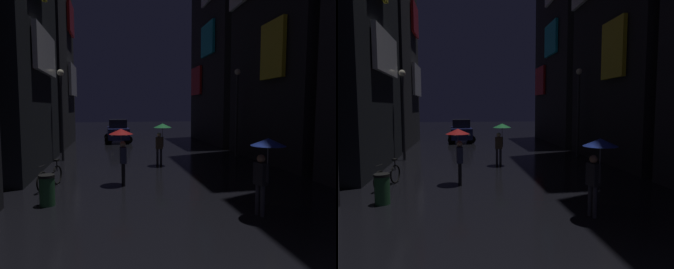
% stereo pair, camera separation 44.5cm
% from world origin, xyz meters
% --- Properties ---
extents(building_left_far, '(4.25, 7.77, 18.78)m').
position_xyz_m(building_left_far, '(-7.48, 21.89, 9.39)').
color(building_left_far, '#232328').
rests_on(building_left_far, ground).
extents(building_right_far, '(4.25, 8.71, 16.04)m').
position_xyz_m(building_right_far, '(7.48, 22.35, 8.03)').
color(building_right_far, '#232328').
rests_on(building_right_far, ground).
extents(pedestrian_midstreet_left_blue, '(0.90, 0.90, 2.12)m').
position_xyz_m(pedestrian_midstreet_left_blue, '(1.57, 4.98, 1.67)').
color(pedestrian_midstreet_left_blue, '#2D2D38').
rests_on(pedestrian_midstreet_left_blue, ground).
extents(pedestrian_foreground_left_green, '(0.90, 0.90, 2.12)m').
position_xyz_m(pedestrian_foreground_left_green, '(0.09, 12.53, 1.67)').
color(pedestrian_foreground_left_green, '#2D2D38').
rests_on(pedestrian_foreground_left_green, ground).
extents(pedestrian_midstreet_centre_red, '(0.90, 0.90, 2.12)m').
position_xyz_m(pedestrian_midstreet_centre_red, '(-2.02, 9.06, 1.67)').
color(pedestrian_midstreet_centre_red, black).
rests_on(pedestrian_midstreet_centre_red, ground).
extents(bicycle_parked_at_storefront, '(0.58, 1.76, 0.96)m').
position_xyz_m(bicycle_parked_at_storefront, '(-4.60, 9.12, 0.39)').
color(bicycle_parked_at_storefront, black).
rests_on(bicycle_parked_at_storefront, ground).
extents(car_distant, '(2.33, 4.19, 1.92)m').
position_xyz_m(car_distant, '(-1.80, 23.58, 0.93)').
color(car_distant, navy).
rests_on(car_distant, ground).
extents(streetlamp_left_far, '(0.36, 0.36, 4.96)m').
position_xyz_m(streetlamp_left_far, '(-5.00, 14.91, 3.15)').
color(streetlamp_left_far, '#2D2D33').
rests_on(streetlamp_left_far, ground).
extents(streetlamp_right_far, '(0.36, 0.36, 5.19)m').
position_xyz_m(streetlamp_right_far, '(5.00, 14.60, 3.27)').
color(streetlamp_right_far, '#2D2D33').
rests_on(streetlamp_right_far, ground).
extents(trash_bin, '(0.46, 0.46, 0.93)m').
position_xyz_m(trash_bin, '(-4.30, 7.06, 0.47)').
color(trash_bin, '#265933').
rests_on(trash_bin, ground).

